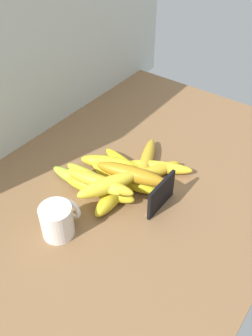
{
  "coord_description": "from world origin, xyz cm",
  "views": [
    {
      "loc": [
        -59.62,
        -39.3,
        70.46
      ],
      "look_at": [
        -2.39,
        3.0,
        8.0
      ],
      "focal_mm": 38.64,
      "sensor_mm": 36.0,
      "label": 1
    }
  ],
  "objects": [
    {
      "name": "counter_top",
      "position": [
        0.0,
        0.0,
        1.5
      ],
      "size": [
        110.0,
        76.0,
        3.0
      ],
      "primitive_type": "cube",
      "color": "brown",
      "rests_on": "ground"
    },
    {
      "name": "banana_2",
      "position": [
        -4.6,
        7.33,
        4.94
      ],
      "size": [
        7.93,
        15.93,
        3.87
      ],
      "primitive_type": "ellipsoid",
      "rotation": [
        0.0,
        0.0,
        1.3
      ],
      "color": "yellow",
      "rests_on": "counter_top"
    },
    {
      "name": "banana_9",
      "position": [
        6.32,
        2.33,
        4.78
      ],
      "size": [
        20.23,
        11.55,
        3.56
      ],
      "primitive_type": "ellipsoid",
      "rotation": [
        0.0,
        0.0,
        0.42
      ],
      "color": "gold",
      "rests_on": "counter_top"
    },
    {
      "name": "banana_5",
      "position": [
        -9.89,
        1.24,
        5.15
      ],
      "size": [
        16.5,
        5.98,
        4.29
      ],
      "primitive_type": "ellipsoid",
      "rotation": [
        0.0,
        0.0,
        3.25
      ],
      "color": "gold",
      "rests_on": "counter_top"
    },
    {
      "name": "banana_8",
      "position": [
        -3.54,
        0.87,
        4.88
      ],
      "size": [
        6.43,
        16.3,
        3.77
      ],
      "primitive_type": "ellipsoid",
      "rotation": [
        0.0,
        0.0,
        4.88
      ],
      "color": "yellow",
      "rests_on": "counter_top"
    },
    {
      "name": "back_wall",
      "position": [
        0.0,
        39.0,
        35.0
      ],
      "size": [
        130.0,
        2.0,
        70.0
      ],
      "primitive_type": "cube",
      "color": "silver",
      "rests_on": "ground"
    },
    {
      "name": "coffee_mug",
      "position": [
        -25.42,
        5.33,
        7.18
      ],
      "size": [
        9.05,
        7.55,
        8.35
      ],
      "color": "white",
      "rests_on": "counter_top"
    },
    {
      "name": "banana_13",
      "position": [
        -11.48,
        6.59,
        8.99
      ],
      "size": [
        4.02,
        17.82,
        3.4
      ],
      "primitive_type": "ellipsoid",
      "rotation": [
        0.0,
        0.0,
        4.68
      ],
      "color": "gold",
      "rests_on": "banana_4"
    },
    {
      "name": "banana_7",
      "position": [
        -11.07,
        13.21,
        4.73
      ],
      "size": [
        3.59,
        16.38,
        3.46
      ],
      "primitive_type": "ellipsoid",
      "rotation": [
        0.0,
        0.0,
        1.58
      ],
      "color": "#A0BD35",
      "rests_on": "counter_top"
    },
    {
      "name": "banana_4",
      "position": [
        -10.52,
        5.49,
        5.14
      ],
      "size": [
        8.36,
        20.16,
        4.29
      ],
      "primitive_type": "ellipsoid",
      "rotation": [
        0.0,
        0.0,
        4.93
      ],
      "color": "gold",
      "rests_on": "counter_top"
    },
    {
      "name": "banana_11",
      "position": [
        -4.14,
        -0.06,
        8.83
      ],
      "size": [
        8.7,
        19.88,
        4.14
      ],
      "primitive_type": "ellipsoid",
      "rotation": [
        0.0,
        0.0,
        4.96
      ],
      "color": "#B57E17",
      "rests_on": "banana_8"
    },
    {
      "name": "banana_6",
      "position": [
        6.39,
        -1.85,
        4.7
      ],
      "size": [
        11.33,
        18.16,
        3.39
      ],
      "primitive_type": "ellipsoid",
      "rotation": [
        0.0,
        0.0,
        2.03
      ],
      "color": "yellow",
      "rests_on": "counter_top"
    },
    {
      "name": "chalkboard_sign",
      "position": [
        -4.47,
        -9.21,
        6.86
      ],
      "size": [
        11.0,
        1.8,
        8.4
      ],
      "color": "black",
      "rests_on": "counter_top"
    },
    {
      "name": "banana_3",
      "position": [
        1.99,
        -1.17,
        4.83
      ],
      "size": [
        20.05,
        11.89,
        3.66
      ],
      "primitive_type": "ellipsoid",
      "rotation": [
        0.0,
        0.0,
        5.85
      ],
      "color": "gold",
      "rests_on": "counter_top"
    },
    {
      "name": "banana_1",
      "position": [
        -0.65,
        9.78,
        5.02
      ],
      "size": [
        10.39,
        17.27,
        4.03
      ],
      "primitive_type": "ellipsoid",
      "rotation": [
        0.0,
        0.0,
        1.97
      ],
      "color": "gold",
      "rests_on": "counter_top"
    },
    {
      "name": "banana_10",
      "position": [
        -11.54,
        4.51,
        9.11
      ],
      "size": [
        6.93,
        19.24,
        3.64
      ],
      "primitive_type": "ellipsoid",
      "rotation": [
        0.0,
        0.0,
        4.89
      ],
      "color": "gold",
      "rests_on": "banana_4"
    },
    {
      "name": "banana_12",
      "position": [
        -11.24,
        1.97,
        9.29
      ],
      "size": [
        16.44,
        10.52,
        3.98
      ],
      "primitive_type": "ellipsoid",
      "rotation": [
        0.0,
        0.0,
        2.7
      ],
      "color": "yellow",
      "rests_on": "banana_5"
    },
    {
      "name": "banana_0",
      "position": [
        0.88,
        4.88,
        4.82
      ],
      "size": [
        9.26,
        20.44,
        3.63
      ],
      "primitive_type": "ellipsoid",
      "rotation": [
        0.0,
        0.0,
        1.28
      ],
      "color": "yellow",
      "rests_on": "counter_top"
    }
  ]
}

